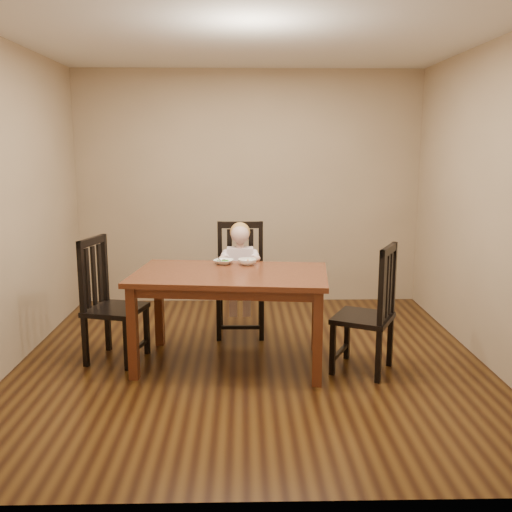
{
  "coord_description": "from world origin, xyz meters",
  "views": [
    {
      "loc": [
        -0.06,
        -4.69,
        1.83
      ],
      "look_at": [
        0.05,
        0.25,
        0.88
      ],
      "focal_mm": 40.0,
      "sensor_mm": 36.0,
      "label": 1
    }
  ],
  "objects_px": {
    "bowl_veg": "(247,262)",
    "chair_child": "(240,281)",
    "chair_right": "(370,312)",
    "dining_table": "(230,283)",
    "chair_left": "(110,302)",
    "bowl_peas": "(224,262)",
    "toddler": "(240,267)"
  },
  "relations": [
    {
      "from": "chair_child",
      "to": "bowl_peas",
      "type": "height_order",
      "value": "chair_child"
    },
    {
      "from": "chair_left",
      "to": "chair_right",
      "type": "distance_m",
      "value": 2.21
    },
    {
      "from": "dining_table",
      "to": "chair_child",
      "type": "distance_m",
      "value": 0.86
    },
    {
      "from": "bowl_peas",
      "to": "toddler",
      "type": "bearing_deg",
      "value": 72.01
    },
    {
      "from": "chair_left",
      "to": "bowl_peas",
      "type": "relative_size",
      "value": 6.36
    },
    {
      "from": "dining_table",
      "to": "bowl_peas",
      "type": "relative_size",
      "value": 10.08
    },
    {
      "from": "toddler",
      "to": "chair_right",
      "type": "bearing_deg",
      "value": 137.5
    },
    {
      "from": "dining_table",
      "to": "toddler",
      "type": "bearing_deg",
      "value": 84.34
    },
    {
      "from": "chair_left",
      "to": "bowl_veg",
      "type": "bearing_deg",
      "value": 113.16
    },
    {
      "from": "dining_table",
      "to": "chair_left",
      "type": "xyz_separation_m",
      "value": [
        -1.05,
        0.12,
        -0.19
      ]
    },
    {
      "from": "chair_child",
      "to": "toddler",
      "type": "height_order",
      "value": "chair_child"
    },
    {
      "from": "chair_child",
      "to": "chair_right",
      "type": "bearing_deg",
      "value": 135.92
    },
    {
      "from": "dining_table",
      "to": "chair_right",
      "type": "height_order",
      "value": "chair_right"
    },
    {
      "from": "toddler",
      "to": "bowl_veg",
      "type": "height_order",
      "value": "toddler"
    },
    {
      "from": "toddler",
      "to": "bowl_peas",
      "type": "relative_size",
      "value": 3.46
    },
    {
      "from": "dining_table",
      "to": "bowl_veg",
      "type": "bearing_deg",
      "value": 64.55
    },
    {
      "from": "chair_left",
      "to": "toddler",
      "type": "bearing_deg",
      "value": 135.0
    },
    {
      "from": "chair_right",
      "to": "bowl_peas",
      "type": "distance_m",
      "value": 1.35
    },
    {
      "from": "chair_child",
      "to": "chair_right",
      "type": "height_order",
      "value": "chair_child"
    },
    {
      "from": "chair_child",
      "to": "dining_table",
      "type": "bearing_deg",
      "value": 85.05
    },
    {
      "from": "dining_table",
      "to": "chair_right",
      "type": "xyz_separation_m",
      "value": [
        1.14,
        -0.2,
        -0.2
      ]
    },
    {
      "from": "dining_table",
      "to": "chair_child",
      "type": "bearing_deg",
      "value": 84.69
    },
    {
      "from": "toddler",
      "to": "bowl_veg",
      "type": "relative_size",
      "value": 3.49
    },
    {
      "from": "dining_table",
      "to": "bowl_peas",
      "type": "distance_m",
      "value": 0.36
    },
    {
      "from": "chair_left",
      "to": "bowl_veg",
      "type": "height_order",
      "value": "chair_left"
    },
    {
      "from": "toddler",
      "to": "bowl_peas",
      "type": "distance_m",
      "value": 0.49
    },
    {
      "from": "bowl_veg",
      "to": "chair_child",
      "type": "bearing_deg",
      "value": 96.98
    },
    {
      "from": "dining_table",
      "to": "chair_left",
      "type": "height_order",
      "value": "chair_left"
    },
    {
      "from": "dining_table",
      "to": "bowl_veg",
      "type": "xyz_separation_m",
      "value": [
        0.14,
        0.3,
        0.12
      ]
    },
    {
      "from": "chair_child",
      "to": "chair_left",
      "type": "bearing_deg",
      "value": 32.95
    },
    {
      "from": "chair_left",
      "to": "chair_child",
      "type": "bearing_deg",
      "value": 137.05
    },
    {
      "from": "chair_right",
      "to": "chair_child",
      "type": "bearing_deg",
      "value": 72.8
    }
  ]
}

